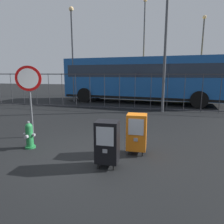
{
  "coord_description": "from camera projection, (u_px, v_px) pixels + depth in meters",
  "views": [
    {
      "loc": [
        1.49,
        -4.37,
        2.01
      ],
      "look_at": [
        0.3,
        1.2,
        0.9
      ],
      "focal_mm": 32.14,
      "sensor_mm": 36.0,
      "label": 1
    }
  ],
  "objects": [
    {
      "name": "bus_far",
      "position": [
        188.0,
        77.0,
        17.4
      ],
      "size": [
        10.56,
        2.99,
        3.0
      ],
      "rotation": [
        0.0,
        0.0,
        -0.03
      ],
      "color": "gold",
      "rests_on": "ground_plane"
    },
    {
      "name": "street_light_far_right",
      "position": [
        167.0,
        17.0,
        9.77
      ],
      "size": [
        0.32,
        0.32,
        8.24
      ],
      "color": "#4C4F54",
      "rests_on": "ground_plane"
    },
    {
      "name": "street_light_near_left",
      "position": [
        144.0,
        42.0,
        18.17
      ],
      "size": [
        0.32,
        0.32,
        8.43
      ],
      "color": "#4C4F54",
      "rests_on": "ground_plane"
    },
    {
      "name": "bus_near",
      "position": [
        141.0,
        78.0,
        13.66
      ],
      "size": [
        10.73,
        3.82,
        3.0
      ],
      "rotation": [
        0.0,
        0.0,
        -0.13
      ],
      "color": "#19519E",
      "rests_on": "ground_plane"
    },
    {
      "name": "stop_sign",
      "position": [
        29.0,
        87.0,
        6.09
      ],
      "size": [
        0.71,
        0.31,
        2.23
      ],
      "color": "#4C4F54",
      "rests_on": "ground_plane"
    },
    {
      "name": "fence_barrier",
      "position": [
        127.0,
        91.0,
        11.02
      ],
      "size": [
        18.03,
        0.04,
        2.0
      ],
      "color": "#2D2D33",
      "rests_on": "ground_plane"
    },
    {
      "name": "street_light_far_left",
      "position": [
        73.0,
        48.0,
        13.65
      ],
      "size": [
        0.32,
        0.32,
        6.32
      ],
      "color": "#4C4F54",
      "rests_on": "ground_plane"
    },
    {
      "name": "newspaper_box_primary",
      "position": [
        107.0,
        142.0,
        4.28
      ],
      "size": [
        0.48,
        0.42,
        1.02
      ],
      "color": "black",
      "rests_on": "ground_plane"
    },
    {
      "name": "newspaper_box_secondary",
      "position": [
        137.0,
        132.0,
        4.98
      ],
      "size": [
        0.48,
        0.42,
        1.02
      ],
      "color": "black",
      "rests_on": "ground_plane"
    },
    {
      "name": "ground_plane",
      "position": [
        90.0,
        157.0,
        4.89
      ],
      "size": [
        60.0,
        60.0,
        0.0
      ],
      "primitive_type": "plane",
      "color": "black"
    },
    {
      "name": "street_light_near_right",
      "position": [
        202.0,
        50.0,
        17.84
      ],
      "size": [
        0.32,
        0.32,
        6.94
      ],
      "color": "#4C4F54",
      "rests_on": "ground_plane"
    },
    {
      "name": "fire_hydrant",
      "position": [
        29.0,
        135.0,
        5.42
      ],
      "size": [
        0.33,
        0.32,
        0.75
      ],
      "color": "#1E7238",
      "rests_on": "ground_plane"
    }
  ]
}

